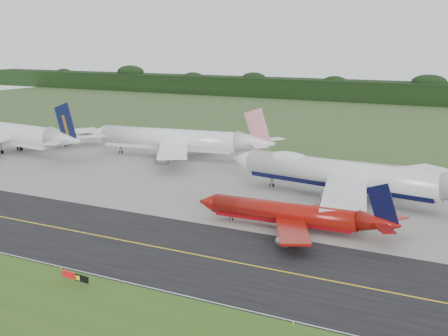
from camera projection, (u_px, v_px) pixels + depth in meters
ground at (154, 238)px, 114.33m from camera, size 600.00×600.00×0.00m
grass_verge at (3, 308)px, 84.45m from camera, size 400.00×30.00×0.01m
taxiway at (141, 244)px, 110.92m from camera, size 400.00×32.00×0.02m
apron at (272, 183)px, 157.88m from camera, size 400.00×78.00×0.01m
taxiway_centreline at (141, 244)px, 110.91m from camera, size 400.00×0.40×0.00m
taxiway_edge_line at (81, 271)px, 97.68m from camera, size 400.00×0.25×0.00m
horizon_treeline at (442, 95)px, 347.00m from camera, size 700.00×25.00×12.00m
jet_ba_747 at (349, 176)px, 140.31m from camera, size 66.35×54.47×16.69m
jet_red_737 at (294, 215)px, 118.59m from camera, size 40.62×33.16×10.98m
jet_navy_gold at (9, 134)px, 201.07m from camera, size 68.59×59.40×17.69m
jet_star_tail at (178, 140)px, 190.78m from camera, size 62.59×51.94×16.51m
taxiway_sign at (75, 277)px, 92.19m from camera, size 5.33×0.59×1.78m
edge_marker_center at (61, 268)px, 98.36m from camera, size 0.16×0.16×0.50m
edge_marker_right at (293, 323)px, 79.33m from camera, size 0.16×0.16×0.50m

